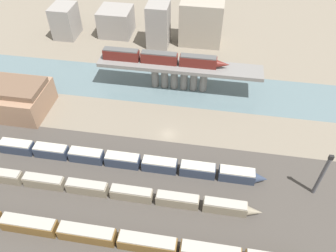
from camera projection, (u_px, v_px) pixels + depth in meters
ground_plane at (168, 134)px, 97.92m from camera, size 400.00×400.00×0.00m
railbed_yard at (153, 203)px, 80.88m from camera, size 280.00×42.00×0.01m
river_water at (179, 88)px, 114.44m from camera, size 320.00×20.06×0.01m
bridge at (179, 70)px, 109.41m from camera, size 54.58×7.94×9.53m
train_on_bridge at (163, 58)px, 107.16m from camera, size 41.98×2.75×3.79m
train_yard_near at (124, 240)px, 72.02m from camera, size 86.30×3.08×3.58m
train_yard_mid at (92, 188)px, 81.91m from camera, size 82.83×2.60×3.42m
train_yard_far at (127, 161)px, 88.28m from camera, size 73.70×3.20×3.52m
warehouse_building at (12, 97)px, 103.09m from camera, size 22.14×15.96×9.96m
signal_tower at (322, 175)px, 78.34m from camera, size 1.00×0.92×13.98m
city_block_far_left at (65, 21)px, 136.57m from camera, size 9.05×11.19×13.08m
city_block_left at (116, 21)px, 138.58m from camera, size 13.26×12.83×10.93m
city_block_center at (158, 25)px, 129.81m from camera, size 8.49×9.67×17.04m
city_block_right at (201, 23)px, 130.80m from camera, size 16.81×10.76×17.50m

